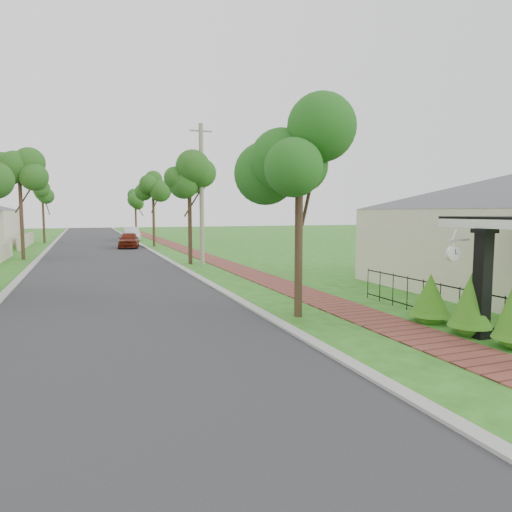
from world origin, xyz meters
TOP-DOWN VIEW (x-y plane):
  - ground at (0.00, 0.00)m, footprint 160.00×160.00m
  - road at (-3.00, 20.00)m, footprint 7.00×120.00m
  - kerb_right at (0.65, 20.00)m, footprint 0.30×120.00m
  - kerb_left at (-6.65, 20.00)m, footprint 0.30×120.00m
  - sidewalk at (3.25, 20.00)m, footprint 1.50×120.00m
  - porch_post at (4.55, -1.00)m, footprint 0.48×0.48m
  - picket_fence at (4.90, -0.00)m, footprint 0.03×8.02m
  - street_trees at (-2.87, 26.84)m, footprint 10.70×37.65m
  - hedge_row at (4.45, -1.53)m, footprint 0.93×5.12m
  - parked_car_red at (-0.66, 28.95)m, footprint 2.04×3.92m
  - parked_car_white at (0.40, 38.17)m, footprint 1.46×4.16m
  - near_tree at (1.51, 2.36)m, footprint 2.15×2.15m
  - utility_pole at (2.05, 15.48)m, footprint 1.20×0.24m
  - station_clock at (4.06, -0.60)m, footprint 0.64×0.13m

SIDE VIEW (x-z plane):
  - ground at x=0.00m, z-range 0.00..0.00m
  - road at x=-3.00m, z-range -0.01..0.01m
  - kerb_right at x=0.65m, z-range -0.05..0.05m
  - kerb_left at x=-6.65m, z-range -0.05..0.05m
  - sidewalk at x=3.25m, z-range -0.01..0.01m
  - picket_fence at x=4.90m, z-range 0.03..1.03m
  - parked_car_red at x=-0.66m, z-range 0.00..1.27m
  - parked_car_white at x=0.40m, z-range 0.00..1.37m
  - hedge_row at x=4.45m, z-range -0.30..1.86m
  - porch_post at x=4.55m, z-range -0.14..2.38m
  - station_clock at x=4.06m, z-range 1.69..2.21m
  - utility_pole at x=2.05m, z-range 0.06..7.66m
  - near_tree at x=1.51m, z-range 1.64..7.17m
  - street_trees at x=-2.87m, z-range 1.59..7.48m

